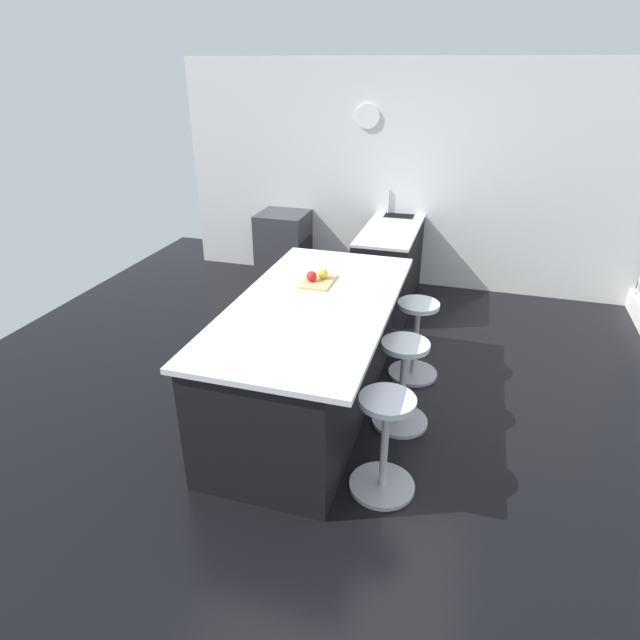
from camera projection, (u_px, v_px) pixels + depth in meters
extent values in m
plane|color=black|center=(343.00, 394.00, 4.57)|extent=(7.25, 7.25, 0.00)
cube|color=silver|center=(403.00, 177.00, 6.39)|extent=(0.12, 5.52, 2.63)
cylinder|color=white|center=(368.00, 116.00, 6.15)|extent=(0.03, 0.28, 0.28)
cube|color=black|center=(394.00, 257.00, 6.48)|extent=(2.17, 0.60, 0.86)
cube|color=silver|center=(397.00, 221.00, 6.28)|extent=(2.17, 0.60, 0.03)
cube|color=#38383D|center=(400.00, 219.00, 6.54)|extent=(0.44, 0.36, 0.12)
cylinder|color=#B7B7BC|center=(389.00, 202.00, 6.49)|extent=(0.02, 0.02, 0.28)
cube|color=#38383D|center=(284.00, 246.00, 6.85)|extent=(0.60, 0.60, 0.86)
cube|color=black|center=(306.00, 251.00, 6.79)|extent=(0.44, 0.01, 0.32)
cube|color=black|center=(308.00, 358.00, 4.22)|extent=(2.29, 0.96, 0.91)
cube|color=silver|center=(314.00, 304.00, 3.99)|extent=(2.35, 1.16, 0.04)
cylinder|color=#B7B7BC|center=(412.00, 373.00, 4.85)|extent=(0.44, 0.44, 0.03)
cylinder|color=#B7B7BC|center=(415.00, 341.00, 4.71)|extent=(0.05, 0.05, 0.66)
cylinder|color=silver|center=(419.00, 305.00, 4.55)|extent=(0.36, 0.36, 0.04)
cylinder|color=#B7B7BC|center=(399.00, 421.00, 4.21)|extent=(0.44, 0.44, 0.03)
cylinder|color=#B7B7BC|center=(402.00, 385.00, 4.07)|extent=(0.05, 0.05, 0.66)
cylinder|color=silver|center=(406.00, 345.00, 3.91)|extent=(0.36, 0.36, 0.04)
cylinder|color=#B7B7BC|center=(382.00, 485.00, 3.57)|extent=(0.44, 0.44, 0.03)
cylinder|color=#B7B7BC|center=(384.00, 446.00, 3.43)|extent=(0.05, 0.05, 0.66)
cylinder|color=silver|center=(387.00, 401.00, 3.27)|extent=(0.36, 0.36, 0.04)
cube|color=tan|center=(318.00, 281.00, 4.33)|extent=(0.36, 0.24, 0.02)
sphere|color=red|center=(312.00, 276.00, 4.29)|extent=(0.09, 0.09, 0.09)
sphere|color=gold|center=(323.00, 273.00, 4.34)|extent=(0.09, 0.09, 0.09)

